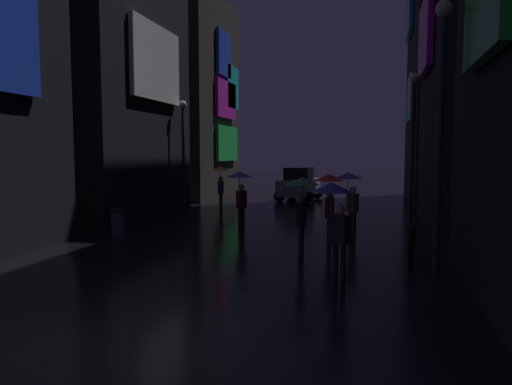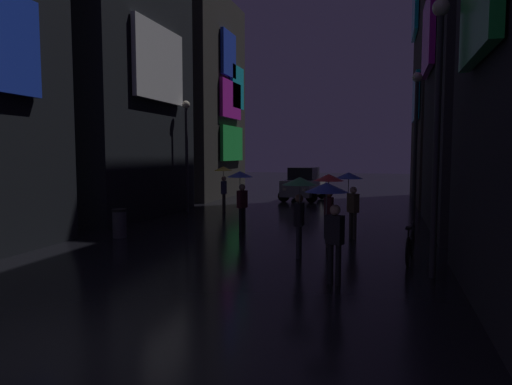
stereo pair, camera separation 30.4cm
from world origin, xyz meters
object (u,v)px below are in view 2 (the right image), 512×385
object	(u,v)px
pedestrian_midstreet_centre_blue	(350,187)
streetlamp_right_far	(416,131)
pedestrian_near_crossing_red	(329,190)
car_distant	(304,184)
trash_bin	(119,223)
pedestrian_foreground_right_green	(300,195)
pedestrian_far_right_blue	(241,184)
streetlamp_right_near	(438,108)
streetlamp_left_far	(187,142)
pedestrian_foreground_left_blue	(329,204)
pedestrian_midstreet_left_yellow	(224,176)
bicycle_parked_at_storefront	(410,246)

from	to	relation	value
pedestrian_midstreet_centre_blue	streetlamp_right_far	world-z (taller)	streetlamp_right_far
pedestrian_near_crossing_red	car_distant	distance (m)	13.44
car_distant	trash_bin	xyz separation A→B (m)	(-3.64, -13.53, -0.46)
pedestrian_midstreet_centre_blue	pedestrian_foreground_right_green	xyz separation A→B (m)	(-1.01, -3.29, 0.00)
pedestrian_far_right_blue	pedestrian_near_crossing_red	distance (m)	3.49
car_distant	pedestrian_foreground_right_green	bearing A→B (deg)	-80.39
pedestrian_foreground_right_green	streetlamp_right_near	world-z (taller)	streetlamp_right_near
streetlamp_left_far	streetlamp_right_near	size ratio (longest dim) A/B	0.87
pedestrian_foreground_left_blue	pedestrian_far_right_blue	bearing A→B (deg)	124.19
pedestrian_far_right_blue	pedestrian_foreground_left_blue	bearing A→B (deg)	-55.81
car_distant	streetlamp_left_far	size ratio (longest dim) A/B	0.83
streetlamp_right_near	pedestrian_far_right_blue	bearing A→B (deg)	143.65
pedestrian_near_crossing_red	trash_bin	xyz separation A→B (m)	(-6.68, -0.46, -1.20)
pedestrian_near_crossing_red	streetlamp_right_far	bearing A→B (deg)	61.71
pedestrian_foreground_left_blue	trash_bin	distance (m)	8.04
streetlamp_right_far	pedestrian_far_right_blue	bearing A→B (deg)	-149.51
pedestrian_midstreet_left_yellow	pedestrian_midstreet_centre_blue	bearing A→B (deg)	-40.28
pedestrian_far_right_blue	car_distant	world-z (taller)	pedestrian_far_right_blue
pedestrian_near_crossing_red	pedestrian_midstreet_centre_blue	bearing A→B (deg)	70.83
pedestrian_midstreet_left_yellow	trash_bin	size ratio (longest dim) A/B	2.28
pedestrian_foreground_right_green	car_distant	xyz separation A→B (m)	(-2.53, 14.92, -0.74)
pedestrian_far_right_blue	pedestrian_foreground_right_green	xyz separation A→B (m)	(2.66, -3.32, 0.00)
pedestrian_far_right_blue	streetlamp_right_near	bearing A→B (deg)	-36.35
pedestrian_foreground_right_green	pedestrian_midstreet_centre_blue	bearing A→B (deg)	72.89
pedestrian_midstreet_left_yellow	pedestrian_near_crossing_red	bearing A→B (deg)	-49.59
pedestrian_midstreet_centre_blue	streetlamp_left_far	bearing A→B (deg)	148.31
car_distant	streetlamp_right_near	xyz separation A→B (m)	(5.66, -15.87, 2.75)
pedestrian_foreground_right_green	bicycle_parked_at_storefront	bearing A→B (deg)	10.34
pedestrian_midstreet_left_yellow	pedestrian_foreground_right_green	xyz separation A→B (m)	(5.18, -8.55, 0.00)
pedestrian_midstreet_centre_blue	streetlamp_right_near	world-z (taller)	streetlamp_right_near
pedestrian_midstreet_centre_blue	pedestrian_near_crossing_red	xyz separation A→B (m)	(-0.50, -1.44, 0.00)
car_distant	trash_bin	bearing A→B (deg)	-105.04
pedestrian_foreground_left_blue	pedestrian_midstreet_centre_blue	bearing A→B (deg)	89.84
pedestrian_foreground_right_green	pedestrian_near_crossing_red	xyz separation A→B (m)	(0.51, 1.85, 0.00)
pedestrian_far_right_blue	car_distant	distance (m)	11.63
pedestrian_midstreet_left_yellow	pedestrian_far_right_blue	world-z (taller)	same
pedestrian_foreground_left_blue	trash_bin	bearing A→B (deg)	154.27
bicycle_parked_at_storefront	trash_bin	bearing A→B (deg)	174.29
pedestrian_midstreet_centre_blue	streetlamp_left_far	size ratio (longest dim) A/B	0.41
streetlamp_right_near	streetlamp_right_far	bearing A→B (deg)	90.00
trash_bin	car_distant	bearing A→B (deg)	74.96
pedestrian_midstreet_left_yellow	streetlamp_left_far	size ratio (longest dim) A/B	0.41
pedestrian_foreground_right_green	bicycle_parked_at_storefront	size ratio (longest dim) A/B	1.17
pedestrian_far_right_blue	streetlamp_right_near	distance (m)	7.47
bicycle_parked_at_storefront	trash_bin	distance (m)	8.94
trash_bin	pedestrian_foreground_right_green	bearing A→B (deg)	-12.70
streetlamp_right_far	pedestrian_foreground_left_blue	bearing A→B (deg)	-103.67
car_distant	trash_bin	world-z (taller)	car_distant
car_distant	streetlamp_left_far	distance (m)	8.37
pedestrian_foreground_left_blue	streetlamp_right_near	bearing A→B (deg)	27.61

